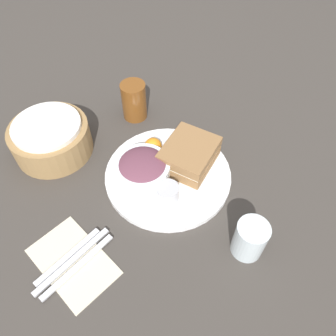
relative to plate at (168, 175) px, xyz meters
name	(u,v)px	position (x,y,z in m)	size (l,w,h in m)	color
ground_plane	(168,177)	(0.00, 0.00, -0.01)	(4.00, 4.00, 0.00)	#3D3833
plate	(168,175)	(0.00, 0.00, 0.00)	(0.31, 0.31, 0.02)	white
sandwich	(189,154)	(0.06, -0.01, 0.04)	(0.16, 0.15, 0.06)	olive
salad_bowl	(143,168)	(-0.05, 0.04, 0.04)	(0.13, 0.13, 0.06)	white
dressing_cup	(168,193)	(-0.05, -0.05, 0.03)	(0.05, 0.05, 0.04)	#B7B7BC
orange_wedge	(153,146)	(0.02, 0.07, 0.03)	(0.04, 0.04, 0.04)	orange
drink_glass	(134,101)	(0.09, 0.22, 0.05)	(0.07, 0.07, 0.11)	brown
bread_basket	(51,138)	(-0.14, 0.27, 0.04)	(0.20, 0.20, 0.09)	#997547
napkin	(73,261)	(-0.29, -0.01, -0.01)	(0.12, 0.18, 0.00)	beige
fork	(78,266)	(-0.29, -0.03, 0.00)	(0.18, 0.01, 0.01)	silver
knife	(72,260)	(-0.29, -0.01, 0.00)	(0.19, 0.01, 0.01)	silver
spoon	(67,255)	(-0.29, 0.00, 0.00)	(0.16, 0.01, 0.01)	silver
water_glass	(250,239)	(-0.02, -0.25, 0.04)	(0.07, 0.07, 0.09)	silver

